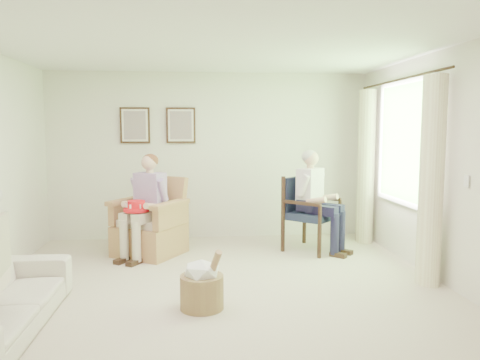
{
  "coord_description": "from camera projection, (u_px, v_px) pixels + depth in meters",
  "views": [
    {
      "loc": [
        -0.26,
        -4.63,
        1.72
      ],
      "look_at": [
        0.35,
        1.5,
        1.05
      ],
      "focal_mm": 35.0,
      "sensor_mm": 36.0,
      "label": 1
    }
  ],
  "objects": [
    {
      "name": "framed_print_left",
      "position": [
        135.0,
        125.0,
        7.17
      ],
      "size": [
        0.45,
        0.05,
        0.55
      ],
      "color": "#382114",
      "rests_on": "back_wall"
    },
    {
      "name": "red_hat",
      "position": [
        136.0,
        207.0,
        6.1
      ],
      "size": [
        0.33,
        0.33,
        0.14
      ],
      "color": "red",
      "rests_on": "person_wicker"
    },
    {
      "name": "person_wicker",
      "position": [
        148.0,
        198.0,
        6.27
      ],
      "size": [
        0.4,
        0.63,
        1.36
      ],
      "rotation": [
        0.0,
        0.0,
        -0.56
      ],
      "color": "beige",
      "rests_on": "ground"
    },
    {
      "name": "front_wall",
      "position": [
        257.0,
        232.0,
        1.93
      ],
      "size": [
        5.0,
        0.04,
        2.6
      ],
      "primitive_type": "cube",
      "color": "silver",
      "rests_on": "ground"
    },
    {
      "name": "window",
      "position": [
        404.0,
        140.0,
        6.05
      ],
      "size": [
        0.13,
        2.5,
        1.63
      ],
      "color": "#2D6B23",
      "rests_on": "right_wall"
    },
    {
      "name": "curtain_right",
      "position": [
        366.0,
        167.0,
        7.05
      ],
      "size": [
        0.34,
        0.34,
        2.3
      ],
      "primitive_type": "cylinder",
      "color": "#F2EABD",
      "rests_on": "ground"
    },
    {
      "name": "person_dark",
      "position": [
        313.0,
        193.0,
        6.52
      ],
      "size": [
        0.4,
        0.63,
        1.4
      ],
      "rotation": [
        0.0,
        0.0,
        0.82
      ],
      "color": "#1B1938",
      "rests_on": "ground"
    },
    {
      "name": "wicker_armchair",
      "position": [
        150.0,
        230.0,
        6.46
      ],
      "size": [
        0.83,
        0.82,
        1.06
      ],
      "rotation": [
        0.0,
        0.0,
        -0.56
      ],
      "color": "tan",
      "rests_on": "ground"
    },
    {
      "name": "curtain_left",
      "position": [
        431.0,
        182.0,
        5.12
      ],
      "size": [
        0.34,
        0.34,
        2.3
      ],
      "primitive_type": "cylinder",
      "color": "#F2EABD",
      "rests_on": "ground"
    },
    {
      "name": "right_wall",
      "position": [
        458.0,
        170.0,
        4.9
      ],
      "size": [
        0.04,
        5.5,
        2.6
      ],
      "primitive_type": "cube",
      "color": "silver",
      "rests_on": "ground"
    },
    {
      "name": "back_wall",
      "position": [
        210.0,
        156.0,
        7.37
      ],
      "size": [
        5.0,
        0.04,
        2.6
      ],
      "primitive_type": "cube",
      "color": "silver",
      "rests_on": "ground"
    },
    {
      "name": "wood_armchair",
      "position": [
        310.0,
        210.0,
        6.72
      ],
      "size": [
        0.67,
        0.63,
        1.04
      ],
      "rotation": [
        0.0,
        0.0,
        0.82
      ],
      "color": "black",
      "rests_on": "ground"
    },
    {
      "name": "hatbox",
      "position": [
        202.0,
        284.0,
        4.48
      ],
      "size": [
        0.48,
        0.48,
        0.62
      ],
      "color": "tan",
      "rests_on": "ground"
    },
    {
      "name": "floor",
      "position": [
        220.0,
        298.0,
        4.79
      ],
      "size": [
        5.5,
        5.5,
        0.0
      ],
      "primitive_type": "plane",
      "color": "beige",
      "rests_on": "ground"
    },
    {
      "name": "ceiling",
      "position": [
        219.0,
        38.0,
        4.51
      ],
      "size": [
        5.0,
        5.5,
        0.02
      ],
      "primitive_type": "cube",
      "color": "white",
      "rests_on": "back_wall"
    },
    {
      "name": "framed_print_right",
      "position": [
        181.0,
        125.0,
        7.24
      ],
      "size": [
        0.45,
        0.05,
        0.55
      ],
      "color": "#382114",
      "rests_on": "back_wall"
    }
  ]
}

